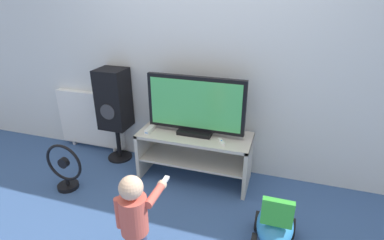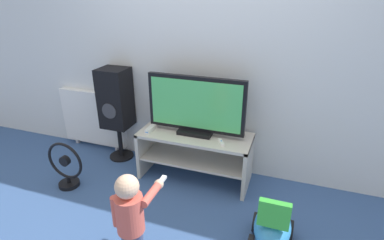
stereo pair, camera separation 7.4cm
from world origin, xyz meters
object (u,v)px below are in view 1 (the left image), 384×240
at_px(speaker_tower, 114,101).
at_px(ride_on_toy, 275,225).
at_px(television, 196,106).
at_px(game_console, 151,129).
at_px(floor_fan, 65,169).
at_px(radiator, 91,119).
at_px(child, 135,215).
at_px(remote_primary, 221,142).

relative_size(speaker_tower, ride_on_toy, 2.07).
relative_size(television, game_console, 4.81).
distance_m(floor_fan, radiator, 0.86).
height_order(speaker_tower, radiator, speaker_tower).
relative_size(child, speaker_tower, 0.70).
height_order(child, ride_on_toy, child).
height_order(child, radiator, child).
xyz_separation_m(child, floor_fan, (-1.11, 0.60, -0.22)).
height_order(game_console, radiator, radiator).
relative_size(game_console, speaker_tower, 0.19).
bearing_deg(remote_primary, floor_fan, -162.05).
distance_m(child, speaker_tower, 1.60).
distance_m(television, remote_primary, 0.42).
xyz_separation_m(speaker_tower, floor_fan, (-0.19, -0.69, -0.50)).
xyz_separation_m(ride_on_toy, radiator, (-2.28, 0.94, 0.20)).
distance_m(game_console, child, 1.18).
distance_m(game_console, radiator, 1.01).
distance_m(television, game_console, 0.54).
relative_size(speaker_tower, floor_fan, 2.18).
height_order(game_console, floor_fan, game_console).
xyz_separation_m(television, radiator, (-1.41, 0.22, -0.41)).
bearing_deg(remote_primary, child, -108.41).
relative_size(remote_primary, ride_on_toy, 0.25).
bearing_deg(remote_primary, television, 158.29).
bearing_deg(speaker_tower, game_console, -19.21).
height_order(child, floor_fan, child).
bearing_deg(floor_fan, child, -28.49).
height_order(child, speaker_tower, speaker_tower).
bearing_deg(child, radiator, 133.71).
relative_size(remote_primary, child, 0.17).
relative_size(remote_primary, floor_fan, 0.26).
distance_m(television, speaker_tower, 0.98).
bearing_deg(ride_on_toy, game_console, 154.37).
height_order(television, radiator, television).
bearing_deg(television, game_console, -169.33).
xyz_separation_m(remote_primary, speaker_tower, (-1.27, 0.21, 0.19)).
bearing_deg(floor_fan, ride_on_toy, -3.57).
height_order(floor_fan, ride_on_toy, ride_on_toy).
relative_size(remote_primary, speaker_tower, 0.12).
height_order(floor_fan, radiator, radiator).
height_order(television, speaker_tower, television).
height_order(television, game_console, television).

